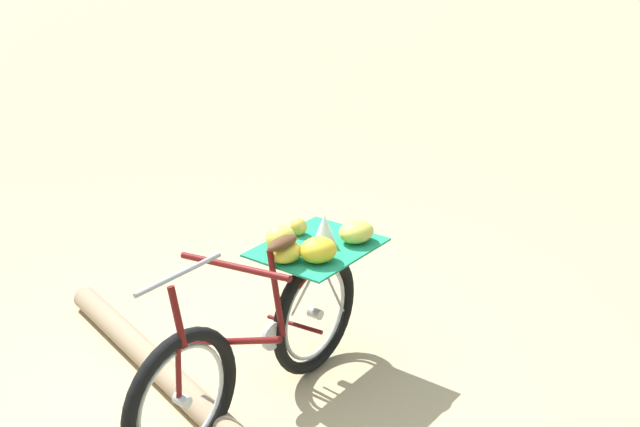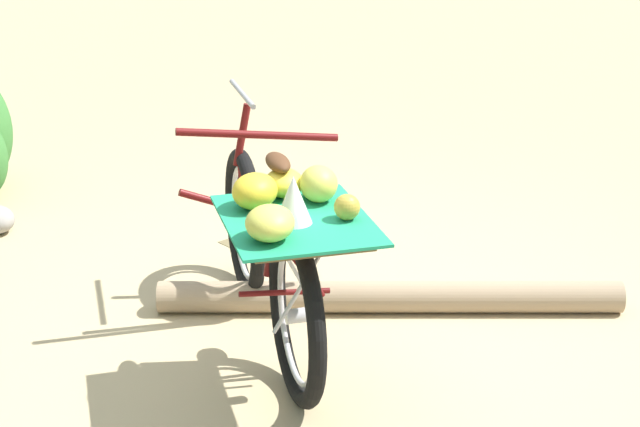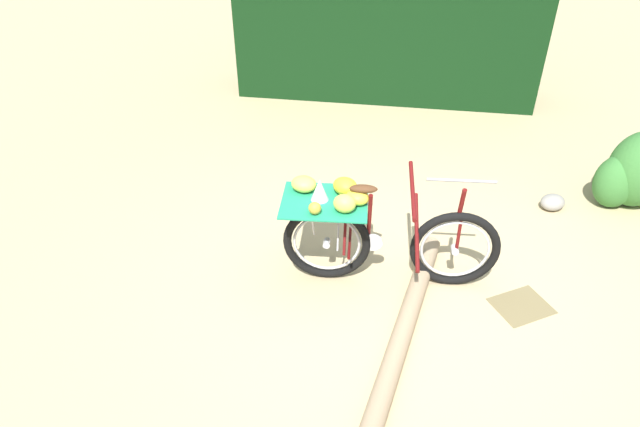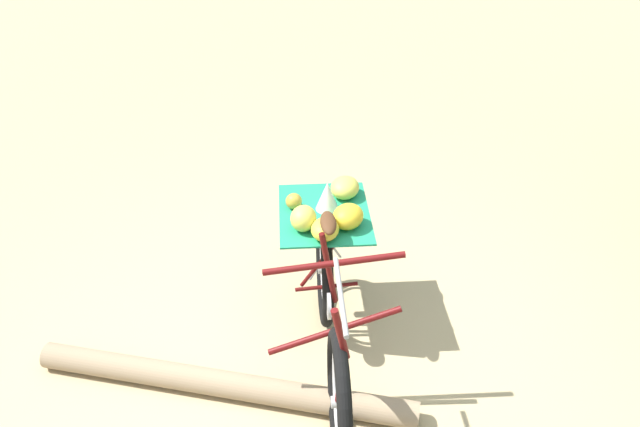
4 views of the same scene
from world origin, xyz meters
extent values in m
plane|color=tan|center=(0.00, 0.00, 0.00)|extent=(60.00, 60.00, 0.00)
torus|color=black|center=(0.44, -0.13, 0.36)|extent=(0.68, 0.40, 0.73)
torus|color=#B7B7BC|center=(0.44, -0.13, 0.36)|extent=(0.51, 0.28, 0.57)
cylinder|color=#B7B7BC|center=(0.44, -0.13, 0.36)|extent=(0.09, 0.10, 0.06)
torus|color=black|center=(-0.49, 0.35, 0.36)|extent=(0.68, 0.40, 0.73)
torus|color=#B7B7BC|center=(-0.49, 0.35, 0.36)|extent=(0.51, 0.28, 0.57)
cylinder|color=#B7B7BC|center=(-0.49, 0.35, 0.36)|extent=(0.09, 0.10, 0.06)
cylinder|color=#590F0F|center=(0.15, 0.02, 0.53)|extent=(0.35, 0.64, 0.30)
cylinder|color=#590F0F|center=(0.09, 0.05, 0.92)|extent=(0.36, 0.65, 0.11)
cylinder|color=#590F0F|center=(-0.19, 0.20, 0.64)|extent=(0.08, 0.12, 0.49)
cylinder|color=#590F0F|center=(-0.32, 0.27, 0.38)|extent=(0.20, 0.35, 0.05)
cylinder|color=#590F0F|center=(-0.36, 0.28, 0.59)|extent=(0.17, 0.30, 0.47)
cylinder|color=#590F0F|center=(0.45, -0.13, 0.52)|extent=(0.05, 0.06, 0.30)
cylinder|color=#590F0F|center=(0.43, -0.12, 0.81)|extent=(0.08, 0.10, 0.30)
cylinder|color=gray|center=(0.41, -0.11, 1.02)|extent=(0.47, 0.26, 0.02)
ellipsoid|color=#4C2D19|center=(-0.24, 0.23, 0.91)|extent=(0.24, 0.18, 0.06)
cylinder|color=#B7B7BC|center=(-0.15, 0.18, 0.40)|extent=(0.15, 0.09, 0.16)
cylinder|color=#B7B7BC|center=(-0.41, 0.31, 0.56)|extent=(0.11, 0.19, 0.39)
cylinder|color=#B7B7BC|center=(-0.59, 0.41, 0.56)|extent=(0.13, 0.22, 0.39)
cube|color=brown|center=(-0.51, 0.36, 0.76)|extent=(0.73, 0.67, 0.02)
cube|color=#1E8C60|center=(-0.51, 0.36, 0.78)|extent=(0.85, 0.79, 0.01)
ellipsoid|color=#CCC64C|center=(-0.60, 0.57, 0.84)|extent=(0.27, 0.27, 0.12)
ellipsoid|color=yellow|center=(-0.29, 0.23, 0.84)|extent=(0.24, 0.24, 0.11)
ellipsoid|color=#CCC64C|center=(-0.42, 0.17, 0.85)|extent=(0.23, 0.23, 0.14)
ellipsoid|color=gold|center=(-0.31, 0.40, 0.85)|extent=(0.25, 0.26, 0.14)
sphere|color=#B29333|center=(-0.64, 0.23, 0.83)|extent=(0.10, 0.10, 0.10)
cone|color=white|center=(-0.53, 0.40, 0.87)|extent=(0.19, 0.19, 0.18)
cylinder|color=#9E8466|center=(-0.20, -0.49, 0.08)|extent=(1.61, 1.73, 0.15)
camera|label=1|loc=(3.52, 1.07, 2.66)|focal=45.43mm
camera|label=2|loc=(-3.09, 2.61, 2.09)|focal=54.95mm
camera|label=3|loc=(-1.94, -3.01, 3.18)|focal=31.26mm
camera|label=4|loc=(2.15, -1.26, 2.83)|focal=35.02mm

